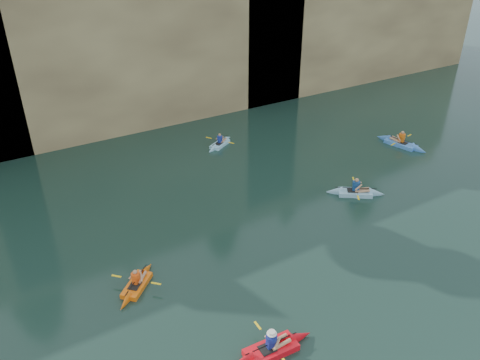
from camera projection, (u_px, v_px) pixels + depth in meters
ground at (354, 333)px, 16.79m from camera, size 160.00×160.00×0.00m
cliff at (92, 24)px, 36.30m from camera, size 70.00×16.00×12.00m
cliff_slab_center at (153, 43)px, 31.83m from camera, size 24.00×2.40×11.40m
cliff_slab_east at (366, 25)px, 41.31m from camera, size 26.00×2.40×9.84m
sea_cave_center at (76, 120)px, 30.60m from camera, size 3.50×1.00×3.20m
sea_cave_east at (255, 77)px, 36.66m from camera, size 5.00×1.00×4.50m
main_kayaker at (271, 349)px, 15.97m from camera, size 3.34×2.26×1.23m
kayaker_orange at (137, 284)px, 18.85m from camera, size 2.50×2.44×1.08m
kayaker_ltblue_near at (355, 192)px, 25.24m from camera, size 2.98×2.46×1.24m
kayaker_ltblue_mid at (220, 144)px, 30.81m from camera, size 2.74×1.96×1.06m
kayaker_blue_east at (401, 143)px, 30.79m from camera, size 2.47×3.68×1.28m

